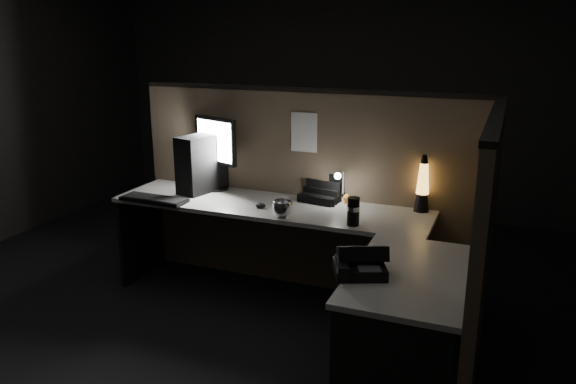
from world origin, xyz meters
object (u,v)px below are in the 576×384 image
at_px(pc_tower, 203,163).
at_px(desk_phone, 360,262).
at_px(lava_lamp, 423,188).
at_px(keyboard, 154,199).
at_px(monitor, 216,146).

relative_size(pc_tower, desk_phone, 1.36).
height_order(lava_lamp, desk_phone, lava_lamp).
xyz_separation_m(pc_tower, keyboard, (-0.19, -0.39, -0.21)).
bearing_deg(monitor, desk_phone, -17.03).
bearing_deg(lava_lamp, desk_phone, -96.25).
height_order(pc_tower, monitor, monitor).
height_order(pc_tower, lava_lamp, pc_tower).
bearing_deg(desk_phone, monitor, 118.87).
height_order(monitor, desk_phone, monitor).
height_order(pc_tower, keyboard, pc_tower).
bearing_deg(desk_phone, keyboard, 135.52).
bearing_deg(monitor, lava_lamp, 21.98).
bearing_deg(monitor, keyboard, -98.86).
distance_m(pc_tower, keyboard, 0.48).
height_order(monitor, lava_lamp, monitor).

